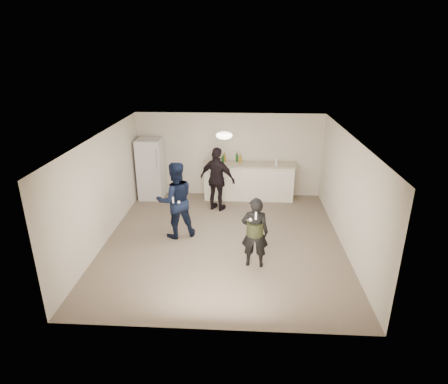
# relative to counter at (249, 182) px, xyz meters

# --- Properties ---
(floor) EXTENTS (6.00, 6.00, 0.00)m
(floor) POSITION_rel_counter_xyz_m (-0.60, -2.67, -0.53)
(floor) COLOR #6B5B4C
(floor) RESTS_ON ground
(ceiling) EXTENTS (6.00, 6.00, 0.00)m
(ceiling) POSITION_rel_counter_xyz_m (-0.60, -2.67, 1.98)
(ceiling) COLOR silver
(ceiling) RESTS_ON wall_back
(wall_back) EXTENTS (6.00, 0.00, 6.00)m
(wall_back) POSITION_rel_counter_xyz_m (-0.60, 0.33, 0.72)
(wall_back) COLOR beige
(wall_back) RESTS_ON floor
(wall_front) EXTENTS (6.00, 0.00, 6.00)m
(wall_front) POSITION_rel_counter_xyz_m (-0.60, -5.67, 0.72)
(wall_front) COLOR beige
(wall_front) RESTS_ON floor
(wall_left) EXTENTS (0.00, 6.00, 6.00)m
(wall_left) POSITION_rel_counter_xyz_m (-3.35, -2.67, 0.72)
(wall_left) COLOR beige
(wall_left) RESTS_ON floor
(wall_right) EXTENTS (0.00, 6.00, 6.00)m
(wall_right) POSITION_rel_counter_xyz_m (2.15, -2.67, 0.72)
(wall_right) COLOR beige
(wall_right) RESTS_ON floor
(counter) EXTENTS (2.60, 0.56, 1.05)m
(counter) POSITION_rel_counter_xyz_m (0.00, 0.00, 0.00)
(counter) COLOR white
(counter) RESTS_ON floor
(counter_top) EXTENTS (2.68, 0.64, 0.04)m
(counter_top) POSITION_rel_counter_xyz_m (0.00, 0.00, 0.55)
(counter_top) COLOR #BCB292
(counter_top) RESTS_ON counter
(fridge) EXTENTS (0.70, 0.70, 1.80)m
(fridge) POSITION_rel_counter_xyz_m (-2.91, -0.07, 0.38)
(fridge) COLOR silver
(fridge) RESTS_ON floor
(fridge_handle) EXTENTS (0.02, 0.02, 0.60)m
(fridge_handle) POSITION_rel_counter_xyz_m (-2.63, -0.44, 0.78)
(fridge_handle) COLOR silver
(fridge_handle) RESTS_ON fridge
(ceiling_dome) EXTENTS (0.36, 0.36, 0.16)m
(ceiling_dome) POSITION_rel_counter_xyz_m (-0.60, -2.37, 1.93)
(ceiling_dome) COLOR white
(ceiling_dome) RESTS_ON ceiling
(shaker) EXTENTS (0.08, 0.08, 0.17)m
(shaker) POSITION_rel_counter_xyz_m (-0.81, 0.05, 0.65)
(shaker) COLOR silver
(shaker) RESTS_ON counter_top
(man) EXTENTS (1.10, 0.99, 1.85)m
(man) POSITION_rel_counter_xyz_m (-1.73, -2.48, 0.40)
(man) COLOR #0E1B3B
(man) RESTS_ON floor
(woman) EXTENTS (0.58, 0.40, 1.52)m
(woman) POSITION_rel_counter_xyz_m (0.10, -3.70, 0.24)
(woman) COLOR black
(woman) RESTS_ON floor
(camo_shorts) EXTENTS (0.34, 0.34, 0.28)m
(camo_shorts) POSITION_rel_counter_xyz_m (0.10, -3.70, 0.32)
(camo_shorts) COLOR #2F3A1A
(camo_shorts) RESTS_ON woman
(spectator) EXTENTS (1.13, 0.82, 1.79)m
(spectator) POSITION_rel_counter_xyz_m (-0.87, -0.88, 0.37)
(spectator) COLOR black
(spectator) RESTS_ON floor
(remote_man) EXTENTS (0.04, 0.04, 0.15)m
(remote_man) POSITION_rel_counter_xyz_m (-1.73, -2.76, 0.53)
(remote_man) COLOR white
(remote_man) RESTS_ON man
(nunchuk_man) EXTENTS (0.07, 0.07, 0.07)m
(nunchuk_man) POSITION_rel_counter_xyz_m (-1.61, -2.73, 0.45)
(nunchuk_man) COLOR white
(nunchuk_man) RESTS_ON man
(remote_woman) EXTENTS (0.04, 0.04, 0.15)m
(remote_woman) POSITION_rel_counter_xyz_m (0.10, -3.95, 0.72)
(remote_woman) COLOR white
(remote_woman) RESTS_ON woman
(nunchuk_woman) EXTENTS (0.07, 0.07, 0.07)m
(nunchuk_woman) POSITION_rel_counter_xyz_m (0.00, -3.92, 0.62)
(nunchuk_woman) COLOR white
(nunchuk_woman) RESTS_ON woman
(bottle_cluster) EXTENTS (1.59, 0.41, 0.24)m
(bottle_cluster) POSITION_rel_counter_xyz_m (-0.31, 0.04, 0.67)
(bottle_cluster) COLOR #124017
(bottle_cluster) RESTS_ON counter_top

